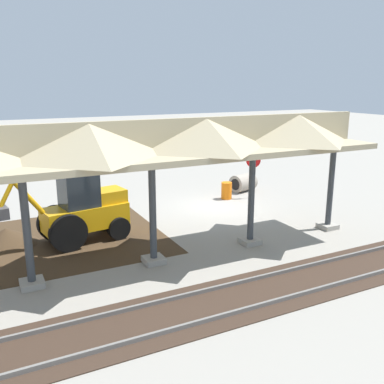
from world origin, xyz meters
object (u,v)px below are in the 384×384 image
backhoe (81,210)px  stop_sign (253,166)px  concrete_pipe (243,183)px  traffic_barrel (227,191)px

backhoe → stop_sign: bearing=-166.1°
backhoe → concrete_pipe: backhoe is taller
stop_sign → traffic_barrel: 1.92m
stop_sign → traffic_barrel: (1.34, -0.45, -1.29)m
concrete_pipe → traffic_barrel: 2.01m
concrete_pipe → traffic_barrel: bearing=30.6°
backhoe → traffic_barrel: backhoe is taller
traffic_barrel → backhoe: bearing=18.9°
backhoe → concrete_pipe: size_ratio=3.17×
backhoe → traffic_barrel: bearing=-161.1°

